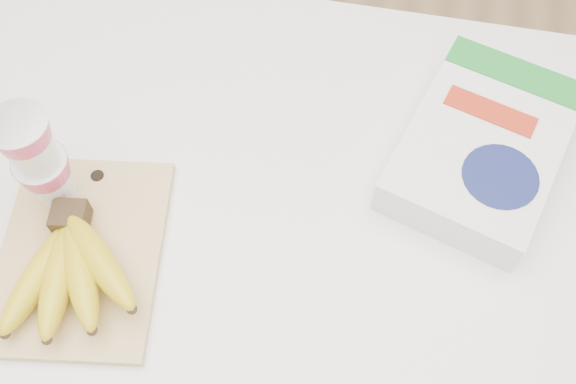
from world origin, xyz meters
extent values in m
plane|color=tan|center=(0.00, 0.00, 0.00)|extent=(4.00, 4.00, 0.00)
cube|color=white|center=(0.00, 0.00, 0.48)|extent=(1.27, 0.85, 0.95)
cube|color=tan|center=(-0.11, -0.15, 0.96)|extent=(0.27, 0.34, 0.02)
cube|color=#382816|center=(-0.13, -0.11, 0.99)|extent=(0.05, 0.05, 0.03)
ellipsoid|color=gold|center=(-0.14, -0.20, 0.99)|extent=(0.06, 0.19, 0.05)
sphere|color=#382816|center=(-0.16, -0.28, 0.99)|extent=(0.01, 0.01, 0.01)
ellipsoid|color=gold|center=(-0.11, -0.20, 0.99)|extent=(0.08, 0.19, 0.05)
sphere|color=#382816|center=(-0.10, -0.28, 0.99)|extent=(0.01, 0.01, 0.01)
ellipsoid|color=gold|center=(-0.09, -0.19, 1.00)|extent=(0.13, 0.18, 0.05)
sphere|color=#382816|center=(-0.04, -0.26, 1.00)|extent=(0.01, 0.01, 0.01)
ellipsoid|color=gold|center=(-0.06, -0.17, 1.01)|extent=(0.16, 0.15, 0.05)
sphere|color=#382816|center=(0.00, -0.23, 1.01)|extent=(0.01, 0.01, 0.01)
cylinder|color=silver|center=(-0.17, -0.07, 1.15)|extent=(0.08, 0.08, 0.00)
cube|color=white|center=(0.43, 0.13, 0.99)|extent=(0.30, 0.37, 0.07)
cube|color=#1B7C2A|center=(0.47, 0.25, 1.02)|extent=(0.22, 0.12, 0.00)
cylinder|color=#141C4E|center=(0.45, 0.06, 1.02)|extent=(0.14, 0.14, 0.00)
cube|color=#AE2A13|center=(0.43, 0.17, 1.02)|extent=(0.14, 0.08, 0.00)
camera|label=1|loc=(0.25, -0.46, 1.79)|focal=40.00mm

